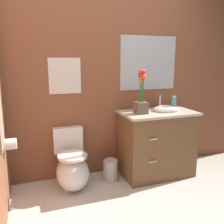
{
  "coord_description": "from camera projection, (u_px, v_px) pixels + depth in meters",
  "views": [
    {
      "loc": [
        -1.0,
        -1.54,
        1.5
      ],
      "look_at": [
        -0.09,
        1.06,
        0.9
      ],
      "focal_mm": 39.07,
      "sensor_mm": 36.0,
      "label": 1
    }
  ],
  "objects": [
    {
      "name": "trash_bin",
      "position": [
        111.0,
        170.0,
        3.06
      ],
      "size": [
        0.18,
        0.18,
        0.27
      ],
      "color": "#B7B7BC",
      "rests_on": "ground_plane"
    },
    {
      "name": "toilet",
      "position": [
        72.0,
        168.0,
        2.88
      ],
      "size": [
        0.38,
        0.59,
        0.69
      ],
      "color": "white",
      "rests_on": "ground_plane"
    },
    {
      "name": "toilet_paper_roll",
      "position": [
        11.0,
        144.0,
        2.4
      ],
      "size": [
        0.11,
        0.11,
        0.11
      ],
      "primitive_type": "cylinder",
      "rotation": [
        0.0,
        1.57,
        0.0
      ],
      "color": "white"
    },
    {
      "name": "wall_poster",
      "position": [
        65.0,
        76.0,
        2.9
      ],
      "size": [
        0.38,
        0.01,
        0.43
      ],
      "primitive_type": "cube",
      "color": "silver"
    },
    {
      "name": "soap_bottle",
      "position": [
        174.0,
        104.0,
        3.11
      ],
      "size": [
        0.06,
        0.06,
        0.19
      ],
      "color": "teal",
      "rests_on": "vanity_cabinet"
    },
    {
      "name": "wall_mirror",
      "position": [
        148.0,
        63.0,
        3.23
      ],
      "size": [
        0.8,
        0.01,
        0.7
      ],
      "primitive_type": "cube",
      "color": "#B2BCC6"
    },
    {
      "name": "vanity_cabinet",
      "position": [
        157.0,
        142.0,
        3.17
      ],
      "size": [
        0.94,
        0.56,
        1.03
      ],
      "color": "brown",
      "rests_on": "ground_plane"
    },
    {
      "name": "flower_vase",
      "position": [
        141.0,
        96.0,
        2.93
      ],
      "size": [
        0.14,
        0.14,
        0.54
      ],
      "color": "brown",
      "rests_on": "vanity_cabinet"
    },
    {
      "name": "wall_back",
      "position": [
        123.0,
        79.0,
        3.19
      ],
      "size": [
        3.93,
        0.05,
        2.5
      ],
      "primitive_type": "cube",
      "color": "brown",
      "rests_on": "ground_plane"
    }
  ]
}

